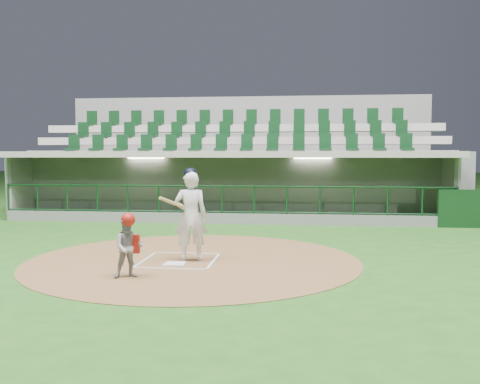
{
  "coord_description": "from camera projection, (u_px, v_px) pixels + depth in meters",
  "views": [
    {
      "loc": [
        2.61,
        -11.47,
        2.29
      ],
      "look_at": [
        0.99,
        2.6,
        1.3
      ],
      "focal_mm": 40.0,
      "sensor_mm": 36.0,
      "label": 1
    }
  ],
  "objects": [
    {
      "name": "ground",
      "position": [
        182.0,
        258.0,
        11.83
      ],
      "size": [
        120.0,
        120.0,
        0.0
      ],
      "primitive_type": "plane",
      "color": "#1F4F16",
      "rests_on": "ground"
    },
    {
      "name": "dirt_circle",
      "position": [
        194.0,
        260.0,
        11.59
      ],
      "size": [
        7.2,
        7.2,
        0.01
      ],
      "primitive_type": "cylinder",
      "color": "brown",
      "rests_on": "ground"
    },
    {
      "name": "home_plate",
      "position": [
        175.0,
        264.0,
        11.13
      ],
      "size": [
        0.43,
        0.43,
        0.02
      ],
      "primitive_type": "cube",
      "color": "silver",
      "rests_on": "dirt_circle"
    },
    {
      "name": "batter_box_chalk",
      "position": [
        179.0,
        260.0,
        11.53
      ],
      "size": [
        1.55,
        1.8,
        0.01
      ],
      "color": "silver",
      "rests_on": "ground"
    },
    {
      "name": "dugout_structure",
      "position": [
        236.0,
        191.0,
        19.48
      ],
      "size": [
        16.4,
        3.7,
        3.0
      ],
      "color": "slate",
      "rests_on": "ground"
    },
    {
      "name": "seating_deck",
      "position": [
        239.0,
        175.0,
        22.53
      ],
      "size": [
        17.0,
        6.72,
        5.15
      ],
      "color": "slate",
      "rests_on": "ground"
    },
    {
      "name": "batter",
      "position": [
        191.0,
        215.0,
        11.45
      ],
      "size": [
        0.92,
        0.93,
        2.0
      ],
      "color": "white",
      "rests_on": "dirt_circle"
    },
    {
      "name": "catcher",
      "position": [
        129.0,
        246.0,
        9.88
      ],
      "size": [
        0.67,
        0.61,
        1.21
      ],
      "color": "gray",
      "rests_on": "dirt_circle"
    }
  ]
}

